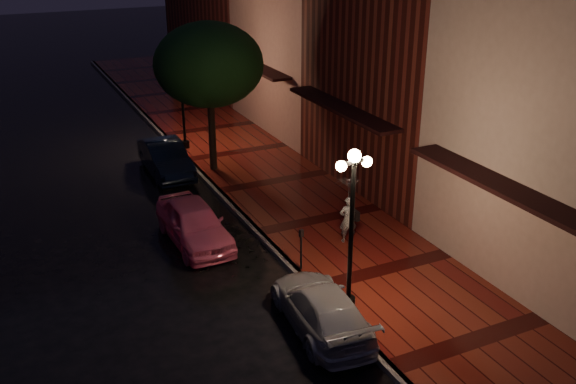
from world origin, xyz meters
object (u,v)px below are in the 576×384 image
pink_car (194,223)px  parking_meter (301,246)px  streetlamp_far (182,93)px  navy_car (166,158)px  streetlamp_near (352,222)px  street_tree (209,67)px  woman_with_umbrella (349,200)px  silver_car (321,308)px

pink_car → parking_meter: (2.14, -3.16, 0.23)m
streetlamp_far → navy_car: bearing=-122.7°
streetlamp_near → streetlamp_far: size_ratio=1.00×
streetlamp_far → parking_meter: (-0.20, -11.70, -1.70)m
street_tree → navy_car: size_ratio=1.44×
pink_car → woman_with_umbrella: (4.21, -2.25, 0.87)m
streetlamp_far → parking_meter: streetlamp_far is taller
navy_car → parking_meter: 9.44m
streetlamp_near → silver_car: 2.26m
streetlamp_near → parking_meter: streetlamp_near is taller
streetlamp_far → navy_car: 3.41m
street_tree → navy_car: 4.05m
pink_car → navy_car: bearing=80.9°
street_tree → streetlamp_far: bearing=94.9°
navy_car → parking_meter: parking_meter is taller
pink_car → street_tree: bearing=63.4°
navy_car → streetlamp_near: bearing=-82.0°
street_tree → silver_car: bearing=-96.1°
navy_car → street_tree: bearing=-19.6°
pink_car → parking_meter: 3.83m
woman_with_umbrella → street_tree: bearing=-64.0°
street_tree → pink_car: size_ratio=1.47×
streetlamp_near → parking_meter: bearing=95.0°
parking_meter → navy_car: bearing=86.9°
streetlamp_near → woman_with_umbrella: streetlamp_near is taller
streetlamp_near → navy_car: (-1.51, 11.64, -1.94)m
pink_car → navy_car: 6.23m
street_tree → streetlamp_near: bearing=-91.3°
streetlamp_near → pink_car: (-2.34, 5.46, -1.93)m
streetlamp_near → street_tree: 11.12m
woman_with_umbrella → streetlamp_near: bearing=74.0°
streetlamp_near → street_tree: size_ratio=0.74×
navy_car → silver_car: (0.56, -11.93, -0.09)m
streetlamp_far → parking_meter: bearing=-91.0°
silver_car → parking_meter: 2.72m
street_tree → silver_car: (-1.21, -11.28, -3.67)m
pink_car → woman_with_umbrella: size_ratio=1.88×
streetlamp_near → woman_with_umbrella: size_ratio=2.05×
navy_car → parking_meter: (1.31, -9.34, 0.24)m
navy_car → parking_meter: bearing=-81.4°
silver_car → parking_meter: bearing=-100.5°
street_tree → parking_meter: street_tree is taller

